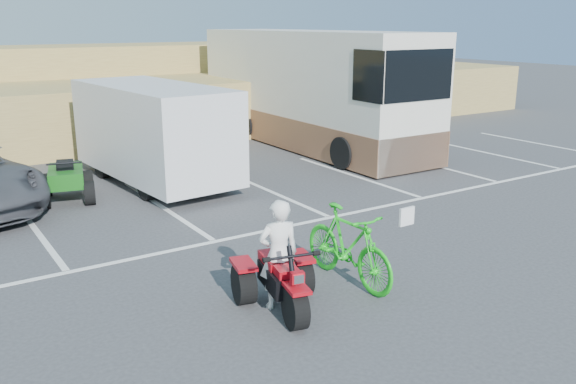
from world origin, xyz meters
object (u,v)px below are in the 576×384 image
red_trike_atv (282,311)px  quad_atv_green (69,200)px  rider (279,254)px  cargo_trailer (154,131)px  green_dirt_bike (348,246)px  rv_motorhome (309,97)px  quad_atv_blue (21,206)px

red_trike_atv → quad_atv_green: quad_atv_green is taller
rider → cargo_trailer: (1.12, 7.72, 0.54)m
red_trike_atv → rider: 0.82m
quad_atv_green → red_trike_atv: bearing=-67.2°
green_dirt_bike → cargo_trailer: cargo_trailer is taller
red_trike_atv → rider: bearing=90.0°
green_dirt_bike → quad_atv_green: size_ratio=1.29×
rider → green_dirt_bike: bearing=-160.9°
red_trike_atv → quad_atv_green: bearing=112.2°
cargo_trailer → rv_motorhome: bearing=13.7°
red_trike_atv → rider: rider is taller
red_trike_atv → rider: (0.03, 0.15, 0.81)m
quad_atv_blue → quad_atv_green: bearing=1.1°
cargo_trailer → rv_motorhome: (6.23, 2.13, 0.24)m
rv_motorhome → quad_atv_green: rv_motorhome is taller
green_dirt_bike → quad_atv_green: green_dirt_bike is taller
rider → quad_atv_blue: bearing=-60.0°
rv_motorhome → quad_atv_blue: 10.01m
cargo_trailer → rider: bearing=-103.4°
green_dirt_bike → quad_atv_blue: size_ratio=1.58×
cargo_trailer → quad_atv_blue: 3.62m
cargo_trailer → quad_atv_blue: (-3.34, -0.36, -1.35)m
green_dirt_bike → rv_motorhome: bearing=56.9°
rider → red_trike_atv: bearing=90.0°
green_dirt_bike → quad_atv_blue: green_dirt_bike is taller
green_dirt_bike → quad_atv_blue: (-3.59, 7.22, -0.61)m
cargo_trailer → rv_motorhome: 6.59m
quad_atv_blue → rider: bearing=-67.8°
rider → quad_atv_green: (-1.20, 7.28, -0.81)m
red_trike_atv → rv_motorhome: size_ratio=0.15×
red_trike_atv → rv_motorhome: rv_motorhome is taller
green_dirt_bike → cargo_trailer: bearing=90.4°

